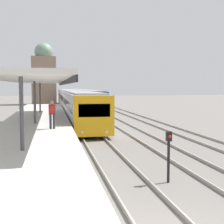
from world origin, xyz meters
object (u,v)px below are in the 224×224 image
object	(u,v)px
train_near	(71,99)
train_far	(82,96)
person_on_platform	(52,112)
signal_post_near	(169,151)

from	to	relation	value
train_near	train_far	bearing A→B (deg)	80.50
person_on_platform	train_far	world-z (taller)	train_far
train_near	signal_post_near	size ratio (longest dim) A/B	26.67
person_on_platform	signal_post_near	xyz separation A→B (m)	(4.15, -8.03, -0.84)
person_on_platform	train_far	size ratio (longest dim) A/B	0.03
person_on_platform	signal_post_near	distance (m)	9.08
signal_post_near	train_far	bearing A→B (deg)	87.94
person_on_platform	signal_post_near	bearing A→B (deg)	-62.67
train_far	signal_post_near	bearing A→B (deg)	-92.06
person_on_platform	train_near	size ratio (longest dim) A/B	0.03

